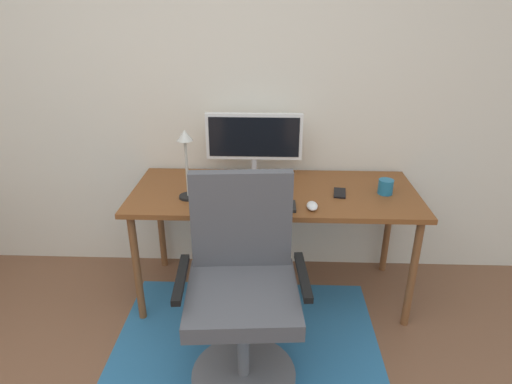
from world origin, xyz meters
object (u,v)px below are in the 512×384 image
object	(u,v)px
monitor	(254,139)
desk_lamp	(186,155)
computer_mouse	(312,206)
desk	(274,200)
office_chair	(243,299)
keyboard	(257,206)
coffee_cup	(386,187)
cell_phone	(340,193)

from	to	relation	value
monitor	desk_lamp	bearing A→B (deg)	-138.04
computer_mouse	desk_lamp	xyz separation A→B (m)	(-0.70, 0.12, 0.25)
desk	office_chair	distance (m)	0.73
keyboard	computer_mouse	bearing A→B (deg)	-1.29
desk_lamp	coffee_cup	bearing A→B (deg)	5.12
computer_mouse	coffee_cup	distance (m)	0.50
coffee_cup	desk_lamp	xyz separation A→B (m)	(-1.14, -0.10, 0.22)
keyboard	cell_phone	bearing A→B (deg)	22.44
desk	monitor	bearing A→B (deg)	122.04
computer_mouse	office_chair	distance (m)	0.64
desk	computer_mouse	world-z (taller)	computer_mouse
keyboard	computer_mouse	size ratio (longest dim) A/B	4.13
desk_lamp	office_chair	xyz separation A→B (m)	(0.34, -0.56, -0.53)
coffee_cup	desk	bearing A→B (deg)	178.42
monitor	office_chair	xyz separation A→B (m)	(-0.02, -0.89, -0.53)
coffee_cup	office_chair	size ratio (longest dim) A/B	0.08
monitor	coffee_cup	bearing A→B (deg)	-16.05
computer_mouse	keyboard	bearing A→B (deg)	178.71
coffee_cup	office_chair	world-z (taller)	office_chair
coffee_cup	desk_lamp	bearing A→B (deg)	-174.88
monitor	office_chair	size ratio (longest dim) A/B	0.57
desk_lamp	computer_mouse	bearing A→B (deg)	-9.50
keyboard	desk_lamp	distance (m)	0.48
cell_phone	desk_lamp	world-z (taller)	desk_lamp
monitor	computer_mouse	size ratio (longest dim) A/B	5.73
computer_mouse	office_chair	bearing A→B (deg)	-128.58
keyboard	office_chair	bearing A→B (deg)	-96.41
desk	keyboard	world-z (taller)	keyboard
cell_phone	desk_lamp	size ratio (longest dim) A/B	0.35
computer_mouse	coffee_cup	bearing A→B (deg)	26.28
desk_lamp	office_chair	world-z (taller)	desk_lamp
desk	cell_phone	distance (m)	0.39
keyboard	desk_lamp	world-z (taller)	desk_lamp
monitor	office_chair	bearing A→B (deg)	-91.23
desk	office_chair	world-z (taller)	office_chair
cell_phone	keyboard	bearing A→B (deg)	-149.01
keyboard	monitor	bearing A→B (deg)	94.14
monitor	cell_phone	bearing A→B (deg)	-24.84
monitor	keyboard	size ratio (longest dim) A/B	1.39
keyboard	cell_phone	distance (m)	0.52
coffee_cup	office_chair	bearing A→B (deg)	-140.28
cell_phone	desk_lamp	distance (m)	0.92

